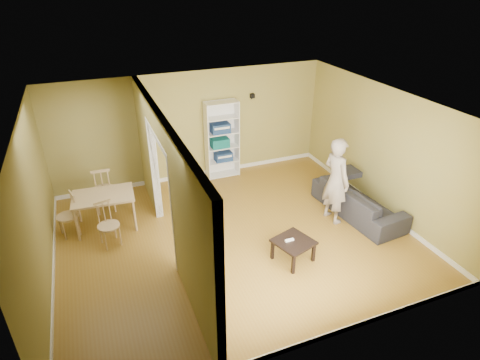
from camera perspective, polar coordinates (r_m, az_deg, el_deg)
name	(u,v)px	position (r m, az deg, el deg)	size (l,w,h in m)	color
room_shell	(234,177)	(7.17, -0.90, 0.44)	(6.50, 6.50, 6.50)	olive
partition	(168,189)	(6.89, -10.27, -1.26)	(0.22, 5.50, 2.60)	#958E4C
wall_speaker	(252,96)	(9.80, 1.76, 11.87)	(0.10, 0.10, 0.10)	black
sofa	(359,197)	(8.67, 16.55, -2.32)	(0.92, 2.14, 0.82)	black
person	(337,174)	(8.06, 13.60, 0.89)	(0.60, 0.76, 2.10)	slate
bookshelf	(221,139)	(9.75, -2.68, 5.83)	(0.80, 0.35, 1.89)	white
paper_box_navy_a	(223,156)	(9.89, -2.40, 3.40)	(0.42, 0.27, 0.21)	#131258
paper_box_teal	(220,143)	(9.72, -2.89, 5.33)	(0.43, 0.28, 0.22)	#216C63
paper_box_navy_b	(220,128)	(9.58, -2.84, 7.41)	(0.44, 0.29, 0.23)	#314C78
coffee_table	(293,244)	(7.15, 7.61, -8.98)	(0.61, 0.61, 0.41)	black
game_controller	(289,240)	(7.09, 7.04, -8.48)	(0.16, 0.04, 0.03)	white
dining_table	(103,199)	(8.23, -18.86, -2.51)	(1.16, 0.77, 0.72)	tan
chair_left	(67,215)	(8.34, -23.37, -4.61)	(0.40, 0.40, 0.88)	tan
chair_near	(108,225)	(7.79, -18.22, -6.04)	(0.40, 0.40, 0.88)	tan
chair_far	(103,188)	(8.87, -18.88, -1.13)	(0.48, 0.48, 1.04)	tan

